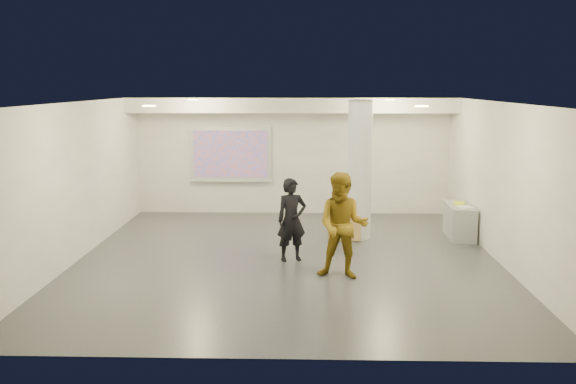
{
  "coord_description": "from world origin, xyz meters",
  "views": [
    {
      "loc": [
        0.36,
        -11.91,
        3.35
      ],
      "look_at": [
        0.0,
        0.4,
        1.25
      ],
      "focal_mm": 40.0,
      "sensor_mm": 36.0,
      "label": 1
    }
  ],
  "objects_px": {
    "column": "(359,170)",
    "projection_screen": "(230,155)",
    "credenza": "(460,221)",
    "woman": "(292,220)",
    "man": "(343,226)"
  },
  "relations": [
    {
      "from": "projection_screen",
      "to": "credenza",
      "type": "relative_size",
      "value": 1.7
    },
    {
      "from": "column",
      "to": "credenza",
      "type": "bearing_deg",
      "value": 3.17
    },
    {
      "from": "credenza",
      "to": "woman",
      "type": "xyz_separation_m",
      "value": [
        -3.64,
        -1.96,
        0.43
      ]
    },
    {
      "from": "column",
      "to": "projection_screen",
      "type": "distance_m",
      "value": 4.08
    },
    {
      "from": "man",
      "to": "credenza",
      "type": "bearing_deg",
      "value": 59.74
    },
    {
      "from": "column",
      "to": "credenza",
      "type": "height_order",
      "value": "column"
    },
    {
      "from": "column",
      "to": "projection_screen",
      "type": "xyz_separation_m",
      "value": [
        -3.1,
        2.65,
        0.03
      ]
    },
    {
      "from": "projection_screen",
      "to": "man",
      "type": "distance_m",
      "value": 6.17
    },
    {
      "from": "column",
      "to": "man",
      "type": "height_order",
      "value": "column"
    },
    {
      "from": "projection_screen",
      "to": "man",
      "type": "height_order",
      "value": "projection_screen"
    },
    {
      "from": "woman",
      "to": "man",
      "type": "distance_m",
      "value": 1.42
    },
    {
      "from": "column",
      "to": "projection_screen",
      "type": "height_order",
      "value": "column"
    },
    {
      "from": "column",
      "to": "projection_screen",
      "type": "relative_size",
      "value": 1.43
    },
    {
      "from": "projection_screen",
      "to": "man",
      "type": "bearing_deg",
      "value": -65.08
    },
    {
      "from": "credenza",
      "to": "projection_screen",
      "type": "bearing_deg",
      "value": 156.78
    }
  ]
}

